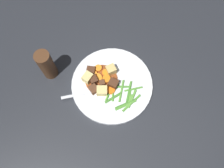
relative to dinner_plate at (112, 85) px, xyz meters
The scene contains 32 objects.
ground_plane 0.01m from the dinner_plate, ahead, with size 3.00×3.00×0.00m, color #26282D.
dinner_plate is the anchor object (origin of this frame).
stew_sauce 0.04m from the dinner_plate, 15.82° to the left, with size 0.11×0.11×0.00m, color brown.
carrot_slice_0 0.05m from the dinner_plate, 23.40° to the right, with size 0.03×0.03×0.01m, color orange.
carrot_slice_1 0.06m from the dinner_plate, 17.65° to the left, with size 0.03×0.03×0.01m, color orange.
carrot_slice_2 0.08m from the dinner_plate, 10.39° to the left, with size 0.02×0.02×0.01m, color orange.
carrot_slice_3 0.08m from the dinner_plate, 11.02° to the right, with size 0.02×0.02×0.01m, color orange.
carrot_slice_4 0.03m from the dinner_plate, 116.79° to the left, with size 0.03×0.03×0.01m, color orange.
carrot_slice_5 0.03m from the dinner_plate, 10.56° to the left, with size 0.03×0.03×0.01m, color orange.
potato_chunk_0 0.09m from the dinner_plate, 27.57° to the left, with size 0.03×0.03×0.03m, color #E5CC7A.
potato_chunk_1 0.05m from the dinner_plate, 80.30° to the left, with size 0.04×0.03×0.03m, color #E5CC7A.
potato_chunk_2 0.05m from the dinner_plate, 47.01° to the right, with size 0.03×0.03×0.03m, color #DBBC6B.
meat_chunk_0 0.07m from the dinner_plate, 59.64° to the left, with size 0.03×0.03×0.02m, color #56331E.
meat_chunk_1 0.04m from the dinner_plate, 38.72° to the left, with size 0.02×0.02×0.02m, color #56331E.
meat_chunk_2 0.07m from the dinner_plate, 28.83° to the left, with size 0.03×0.03×0.02m, color #4C2B19.
meat_chunk_3 0.02m from the dinner_plate, 163.81° to the right, with size 0.03×0.03×0.03m, color #4C2B19.
meat_chunk_4 0.09m from the dinner_plate, ahead, with size 0.03×0.03×0.02m, color #4C2B19.
green_bean_0 0.04m from the dinner_plate, behind, with size 0.01×0.01×0.08m, color #66AD42.
green_bean_1 0.04m from the dinner_plate, 158.54° to the right, with size 0.01×0.01×0.06m, color #4C8E33.
green_bean_2 0.04m from the dinner_plate, 133.51° to the left, with size 0.01×0.01×0.06m, color #66AD42.
green_bean_3 0.04m from the dinner_plate, 112.25° to the left, with size 0.01×0.01×0.05m, color #599E38.
green_bean_4 0.09m from the dinner_plate, behind, with size 0.01×0.01×0.05m, color #66AD42.
green_bean_5 0.09m from the dinner_plate, 159.64° to the left, with size 0.01×0.01×0.08m, color #599E38.
green_bean_6 0.08m from the dinner_plate, 156.02° to the right, with size 0.01×0.01×0.06m, color #599E38.
green_bean_7 0.09m from the dinner_plate, behind, with size 0.01×0.01×0.07m, color #66AD42.
green_bean_8 0.07m from the dinner_plate, behind, with size 0.01×0.01×0.08m, color #4C8E33.
green_bean_9 0.08m from the dinner_plate, behind, with size 0.01×0.01×0.06m, color #599E38.
green_bean_10 0.05m from the dinner_plate, 133.05° to the left, with size 0.01×0.01×0.06m, color #4C8E33.
green_bean_11 0.10m from the dinner_plate, behind, with size 0.01×0.01×0.08m, color #599E38.
green_bean_12 0.09m from the dinner_plate, 158.91° to the left, with size 0.01×0.01×0.07m, color #4C8E33.
fork 0.09m from the dinner_plate, 60.86° to the left, with size 0.12×0.15×0.00m.
pepper_mill 0.24m from the dinner_plate, 26.15° to the left, with size 0.05×0.05×0.13m, color #4C2D19.
Camera 1 is at (-0.19, 0.23, 0.79)m, focal length 37.79 mm.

